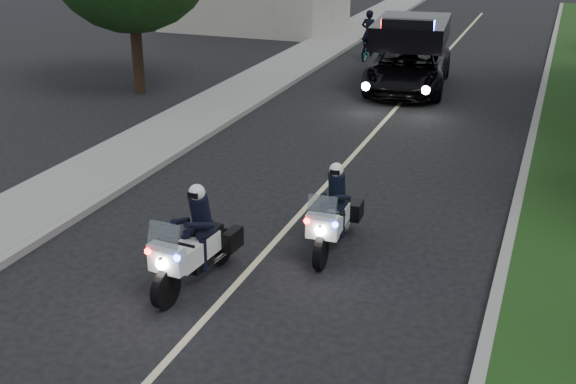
# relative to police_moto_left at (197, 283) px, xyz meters

# --- Properties ---
(ground) EXTENTS (120.00, 120.00, 0.00)m
(ground) POSITION_rel_police_moto_left_xyz_m (0.64, -1.58, 0.00)
(ground) COLOR black
(ground) RESTS_ON ground
(curb_right) EXTENTS (0.20, 60.00, 0.15)m
(curb_right) POSITION_rel_police_moto_left_xyz_m (4.74, 8.42, 0.07)
(curb_right) COLOR gray
(curb_right) RESTS_ON ground
(grass_verge) EXTENTS (1.20, 60.00, 0.16)m
(grass_verge) POSITION_rel_police_moto_left_xyz_m (5.44, 8.42, 0.08)
(grass_verge) COLOR #193814
(grass_verge) RESTS_ON ground
(curb_left) EXTENTS (0.20, 60.00, 0.15)m
(curb_left) POSITION_rel_police_moto_left_xyz_m (-3.46, 8.42, 0.07)
(curb_left) COLOR gray
(curb_left) RESTS_ON ground
(sidewalk_left) EXTENTS (2.00, 60.00, 0.16)m
(sidewalk_left) POSITION_rel_police_moto_left_xyz_m (-4.56, 8.42, 0.08)
(sidewalk_left) COLOR gray
(sidewalk_left) RESTS_ON ground
(lane_marking) EXTENTS (0.12, 50.00, 0.01)m
(lane_marking) POSITION_rel_police_moto_left_xyz_m (0.64, 8.42, 0.00)
(lane_marking) COLOR #BFB78C
(lane_marking) RESTS_ON ground
(police_moto_left) EXTENTS (0.88, 2.08, 1.72)m
(police_moto_left) POSITION_rel_police_moto_left_xyz_m (0.00, 0.00, 0.00)
(police_moto_left) COLOR silver
(police_moto_left) RESTS_ON ground
(police_moto_right) EXTENTS (0.76, 1.94, 1.63)m
(police_moto_right) POSITION_rel_police_moto_left_xyz_m (1.74, 2.03, 0.00)
(police_moto_right) COLOR white
(police_moto_right) RESTS_ON ground
(police_suv) EXTENTS (3.03, 5.64, 2.64)m
(police_suv) POSITION_rel_police_moto_left_xyz_m (0.43, 14.53, 0.00)
(police_suv) COLOR black
(police_suv) RESTS_ON ground
(bicycle) EXTENTS (0.64, 1.75, 0.91)m
(bicycle) POSITION_rel_police_moto_left_xyz_m (-2.09, 18.85, 0.00)
(bicycle) COLOR black
(bicycle) RESTS_ON ground
(cyclist) EXTENTS (0.67, 0.48, 1.74)m
(cyclist) POSITION_rel_police_moto_left_xyz_m (-2.09, 18.85, 0.00)
(cyclist) COLOR black
(cyclist) RESTS_ON ground
(tree_left_near) EXTENTS (5.80, 5.80, 9.13)m
(tree_left_near) POSITION_rel_police_moto_left_xyz_m (-7.75, 10.88, 0.00)
(tree_left_near) COLOR #194015
(tree_left_near) RESTS_ON ground
(tree_left_far) EXTENTS (7.38, 7.38, 9.33)m
(tree_left_far) POSITION_rel_police_moto_left_xyz_m (-8.99, 24.81, 0.00)
(tree_left_far) COLOR black
(tree_left_far) RESTS_ON ground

